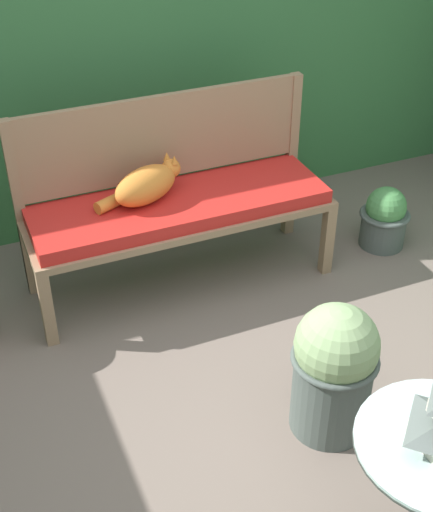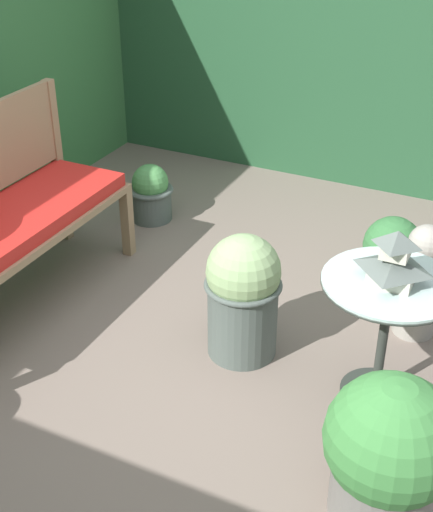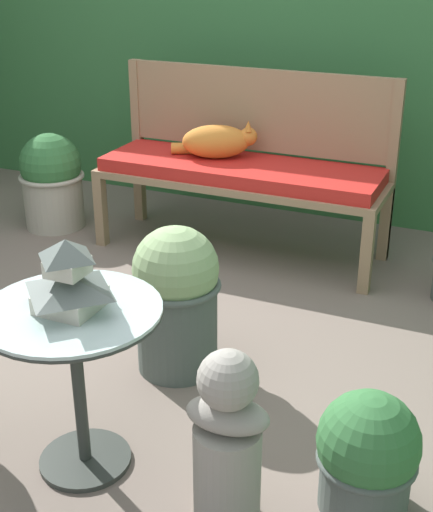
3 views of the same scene
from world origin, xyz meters
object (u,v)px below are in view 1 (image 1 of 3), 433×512
Objects in this scene: cat at (146,185)px; potted_plant_patio_mid at (334,368)px; potted_plant_hedge_corner at (384,218)px; garden_bench at (180,211)px.

cat is 1.42m from potted_plant_patio_mid.
garden_bench is at bearing 174.41° from potted_plant_hedge_corner.
potted_plant_hedge_corner is at bearing 47.51° from potted_plant_patio_mid.
cat is 1.53m from potted_plant_hedge_corner.
garden_bench is 1.30m from potted_plant_patio_mid.
garden_bench is at bearing 100.00° from potted_plant_patio_mid.
cat is at bearing 173.16° from potted_plant_hedge_corner.
garden_bench is at bearing -39.84° from cat.
potted_plant_patio_mid is at bearing -132.49° from potted_plant_hedge_corner.
potted_plant_patio_mid is (0.39, -1.32, -0.31)m from cat.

